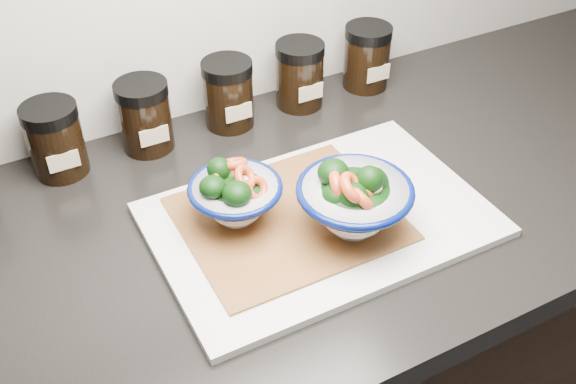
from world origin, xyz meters
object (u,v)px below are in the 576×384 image
cutting_board (320,219)px  spice_jar_f (367,57)px  spice_jar_b (55,140)px  spice_jar_e (300,75)px  spice_jar_c (145,116)px  bowl_right (354,200)px  bowl_left (235,195)px  spice_jar_d (228,94)px

cutting_board → spice_jar_f: (0.26, 0.28, 0.05)m
spice_jar_b → spice_jar_e: 0.41m
spice_jar_c → spice_jar_f: size_ratio=1.00×
cutting_board → bowl_right: size_ratio=2.94×
bowl_left → spice_jar_f: (0.36, 0.24, 0.00)m
cutting_board → bowl_right: bowl_right is taller
bowl_left → spice_jar_e: bearing=46.3°
spice_jar_b → spice_jar_c: bearing=0.0°
bowl_right → spice_jar_c: size_ratio=1.35×
spice_jar_e → spice_jar_d: bearing=180.0°
spice_jar_e → cutting_board: bearing=-113.5°
bowl_right → spice_jar_d: 0.33m
spice_jar_b → spice_jar_f: same height
spice_jar_b → spice_jar_d: bearing=0.0°
spice_jar_b → cutting_board: bearing=-45.1°
bowl_left → spice_jar_e: spice_jar_e is taller
spice_jar_c → spice_jar_d: bearing=0.0°
spice_jar_d → spice_jar_f: (0.27, 0.00, 0.00)m
cutting_board → spice_jar_d: (-0.01, 0.28, 0.05)m
bowl_left → cutting_board: bearing=-23.5°
spice_jar_b → spice_jar_c: 0.14m
bowl_left → bowl_right: bearing=-35.2°
spice_jar_d → spice_jar_e: (0.13, 0.00, 0.00)m
bowl_right → spice_jar_b: bearing=133.0°
bowl_right → spice_jar_e: 0.34m
spice_jar_c → spice_jar_f: same height
bowl_left → spice_jar_f: spice_jar_f is taller
bowl_right → spice_jar_d: size_ratio=1.35×
bowl_right → cutting_board: bearing=117.6°
cutting_board → spice_jar_f: 0.39m
spice_jar_e → spice_jar_f: 0.13m
bowl_left → spice_jar_d: bearing=67.9°
spice_jar_c → spice_jar_e: (0.27, 0.00, 0.00)m
spice_jar_c → bowl_left: bearing=-79.8°
spice_jar_c → spice_jar_f: (0.41, 0.00, 0.00)m
bowl_left → spice_jar_d: spice_jar_d is taller
spice_jar_d → bowl_right: bearing=-84.7°
cutting_board → spice_jar_e: bearing=66.5°
bowl_right → spice_jar_f: bearing=54.5°
spice_jar_c → spice_jar_d: (0.14, 0.00, 0.00)m
cutting_board → bowl_right: 0.08m
spice_jar_d → spice_jar_e: size_ratio=1.00×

